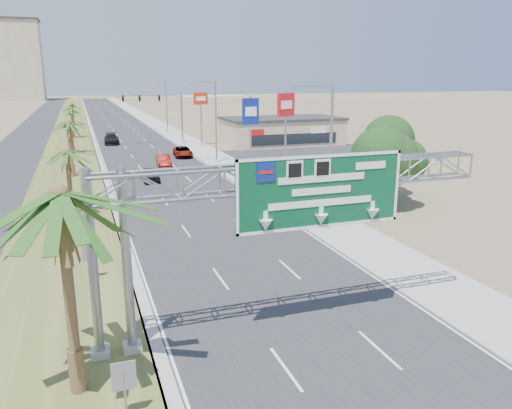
{
  "coord_description": "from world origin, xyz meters",
  "views": [
    {
      "loc": [
        -8.46,
        -8.02,
        10.46
      ],
      "look_at": [
        -0.33,
        15.01,
        4.2
      ],
      "focal_mm": 35.0,
      "sensor_mm": 36.0,
      "label": 1
    }
  ],
  "objects_px": {
    "palm_near": "(59,196)",
    "pole_sign_red_far": "(201,103)",
    "signal_mast": "(169,113)",
    "car_far": "(111,139)",
    "car_left_lane": "(150,175)",
    "car_mid_lane": "(164,161)",
    "sign_gantry": "(281,191)",
    "pole_sign_blue": "(251,115)",
    "store_building": "(282,132)",
    "car_right_lane": "(183,152)",
    "pole_sign_red_near": "(286,110)"
  },
  "relations": [
    {
      "from": "signal_mast",
      "to": "car_right_lane",
      "type": "height_order",
      "value": "signal_mast"
    },
    {
      "from": "sign_gantry",
      "to": "car_far",
      "type": "distance_m",
      "value": 65.56
    },
    {
      "from": "palm_near",
      "to": "pole_sign_red_near",
      "type": "xyz_separation_m",
      "value": [
        21.46,
        33.22,
        0.17
      ]
    },
    {
      "from": "signal_mast",
      "to": "pole_sign_red_near",
      "type": "relative_size",
      "value": 1.14
    },
    {
      "from": "sign_gantry",
      "to": "car_far",
      "type": "bearing_deg",
      "value": 92.32
    },
    {
      "from": "car_left_lane",
      "to": "car_far",
      "type": "xyz_separation_m",
      "value": [
        -1.71,
        32.11,
        0.11
      ]
    },
    {
      "from": "car_left_lane",
      "to": "pole_sign_blue",
      "type": "bearing_deg",
      "value": 15.85
    },
    {
      "from": "store_building",
      "to": "car_right_lane",
      "type": "xyz_separation_m",
      "value": [
        -17.58,
        -7.91,
        -1.31
      ]
    },
    {
      "from": "car_left_lane",
      "to": "pole_sign_red_far",
      "type": "distance_m",
      "value": 27.91
    },
    {
      "from": "store_building",
      "to": "signal_mast",
      "type": "bearing_deg",
      "value": 160.46
    },
    {
      "from": "car_right_lane",
      "to": "pole_sign_blue",
      "type": "relative_size",
      "value": 0.6
    },
    {
      "from": "sign_gantry",
      "to": "store_building",
      "type": "distance_m",
      "value": 60.77
    },
    {
      "from": "signal_mast",
      "to": "pole_sign_red_near",
      "type": "distance_m",
      "value": 31.64
    },
    {
      "from": "palm_near",
      "to": "pole_sign_red_near",
      "type": "distance_m",
      "value": 39.55
    },
    {
      "from": "pole_sign_blue",
      "to": "pole_sign_red_near",
      "type": "bearing_deg",
      "value": -71.01
    },
    {
      "from": "pole_sign_red_far",
      "to": "pole_sign_blue",
      "type": "bearing_deg",
      "value": -87.54
    },
    {
      "from": "signal_mast",
      "to": "pole_sign_red_far",
      "type": "bearing_deg",
      "value": -44.05
    },
    {
      "from": "car_left_lane",
      "to": "car_mid_lane",
      "type": "bearing_deg",
      "value": 69.57
    },
    {
      "from": "car_left_lane",
      "to": "car_mid_lane",
      "type": "relative_size",
      "value": 0.91
    },
    {
      "from": "signal_mast",
      "to": "car_mid_lane",
      "type": "height_order",
      "value": "signal_mast"
    },
    {
      "from": "car_right_lane",
      "to": "pole_sign_red_far",
      "type": "distance_m",
      "value": 12.48
    },
    {
      "from": "signal_mast",
      "to": "car_mid_lane",
      "type": "distance_m",
      "value": 21.73
    },
    {
      "from": "car_far",
      "to": "pole_sign_red_far",
      "type": "height_order",
      "value": "pole_sign_red_far"
    },
    {
      "from": "sign_gantry",
      "to": "store_building",
      "type": "bearing_deg",
      "value": 67.64
    },
    {
      "from": "palm_near",
      "to": "car_left_lane",
      "type": "relative_size",
      "value": 2.05
    },
    {
      "from": "car_left_lane",
      "to": "pole_sign_blue",
      "type": "height_order",
      "value": "pole_sign_blue"
    },
    {
      "from": "car_mid_lane",
      "to": "car_right_lane",
      "type": "height_order",
      "value": "car_mid_lane"
    },
    {
      "from": "signal_mast",
      "to": "car_far",
      "type": "relative_size",
      "value": 1.85
    },
    {
      "from": "pole_sign_red_far",
      "to": "pole_sign_red_near",
      "type": "bearing_deg",
      "value": -83.84
    },
    {
      "from": "car_left_lane",
      "to": "car_right_lane",
      "type": "relative_size",
      "value": 0.82
    },
    {
      "from": "store_building",
      "to": "pole_sign_red_far",
      "type": "distance_m",
      "value": 13.56
    },
    {
      "from": "car_right_lane",
      "to": "pole_sign_red_near",
      "type": "bearing_deg",
      "value": -59.98
    },
    {
      "from": "car_far",
      "to": "pole_sign_blue",
      "type": "height_order",
      "value": "pole_sign_blue"
    },
    {
      "from": "store_building",
      "to": "car_far",
      "type": "distance_m",
      "value": 27.34
    },
    {
      "from": "signal_mast",
      "to": "car_right_lane",
      "type": "relative_size",
      "value": 2.07
    },
    {
      "from": "pole_sign_blue",
      "to": "pole_sign_red_far",
      "type": "relative_size",
      "value": 1.0
    },
    {
      "from": "car_far",
      "to": "pole_sign_red_near",
      "type": "height_order",
      "value": "pole_sign_red_near"
    },
    {
      "from": "pole_sign_blue",
      "to": "palm_near",
      "type": "bearing_deg",
      "value": -116.56
    },
    {
      "from": "car_mid_lane",
      "to": "car_far",
      "type": "bearing_deg",
      "value": 103.88
    },
    {
      "from": "signal_mast",
      "to": "store_building",
      "type": "relative_size",
      "value": 0.57
    },
    {
      "from": "palm_near",
      "to": "signal_mast",
      "type": "bearing_deg",
      "value": 77.34
    },
    {
      "from": "signal_mast",
      "to": "car_far",
      "type": "height_order",
      "value": "signal_mast"
    },
    {
      "from": "palm_near",
      "to": "car_right_lane",
      "type": "xyz_separation_m",
      "value": [
        13.62,
        50.09,
        -6.24
      ]
    },
    {
      "from": "sign_gantry",
      "to": "pole_sign_red_far",
      "type": "bearing_deg",
      "value": 79.79
    },
    {
      "from": "sign_gantry",
      "to": "pole_sign_blue",
      "type": "distance_m",
      "value": 38.75
    },
    {
      "from": "sign_gantry",
      "to": "pole_sign_blue",
      "type": "relative_size",
      "value": 2.01
    },
    {
      "from": "car_mid_lane",
      "to": "pole_sign_red_far",
      "type": "relative_size",
      "value": 0.53
    },
    {
      "from": "car_left_lane",
      "to": "car_right_lane",
      "type": "height_order",
      "value": "car_left_lane"
    },
    {
      "from": "palm_near",
      "to": "pole_sign_red_far",
      "type": "bearing_deg",
      "value": 72.77
    },
    {
      "from": "store_building",
      "to": "pole_sign_red_near",
      "type": "height_order",
      "value": "pole_sign_red_near"
    }
  ]
}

